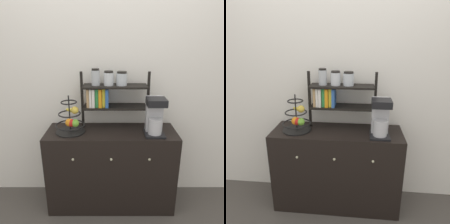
# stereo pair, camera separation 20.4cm
# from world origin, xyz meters

# --- Properties ---
(ground_plane) EXTENTS (12.00, 12.00, 0.00)m
(ground_plane) POSITION_xyz_m (0.00, 0.00, 0.00)
(ground_plane) COLOR #47423D
(wall_back) EXTENTS (7.00, 0.05, 2.60)m
(wall_back) POSITION_xyz_m (0.00, 0.47, 1.30)
(wall_back) COLOR silver
(wall_back) RESTS_ON ground_plane
(sideboard) EXTENTS (1.25, 0.44, 0.83)m
(sideboard) POSITION_xyz_m (0.00, 0.21, 0.42)
(sideboard) COLOR black
(sideboard) RESTS_ON ground_plane
(coffee_maker) EXTENTS (0.18, 0.21, 0.35)m
(coffee_maker) POSITION_xyz_m (0.40, 0.16, 1.01)
(coffee_maker) COLOR black
(coffee_maker) RESTS_ON sideboard
(fruit_stand) EXTENTS (0.28, 0.28, 0.36)m
(fruit_stand) POSITION_xyz_m (-0.38, 0.18, 0.95)
(fruit_stand) COLOR black
(fruit_stand) RESTS_ON sideboard
(shelf_hutch) EXTENTS (0.66, 0.20, 0.58)m
(shelf_hutch) POSITION_xyz_m (-0.04, 0.33, 1.19)
(shelf_hutch) COLOR black
(shelf_hutch) RESTS_ON sideboard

